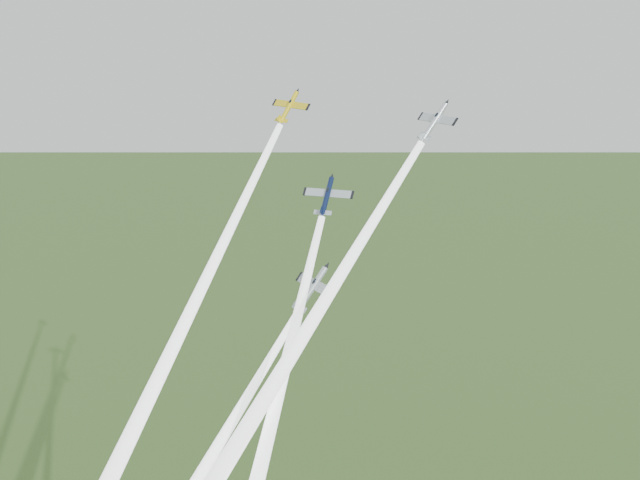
% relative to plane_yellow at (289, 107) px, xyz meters
% --- Properties ---
extents(plane_yellow, '(7.17, 5.04, 6.35)m').
position_rel_plane_yellow_xyz_m(plane_yellow, '(0.00, 0.00, 0.00)').
color(plane_yellow, yellow).
extents(smoke_trail_yellow, '(3.42, 46.75, 58.16)m').
position_rel_plane_yellow_xyz_m(smoke_trail_yellow, '(-0.35, -24.25, -30.74)').
color(smoke_trail_yellow, white).
extents(plane_navy, '(8.23, 7.06, 6.26)m').
position_rel_plane_yellow_xyz_m(plane_navy, '(12.12, -6.81, -10.95)').
color(plane_navy, '#0D183C').
extents(plane_silver_right, '(8.30, 6.95, 6.27)m').
position_rel_plane_yellow_xyz_m(plane_silver_right, '(25.77, -2.86, -0.73)').
color(plane_silver_right, silver).
extents(smoke_trail_silver_right, '(16.96, 40.90, 52.78)m').
position_rel_plane_yellow_xyz_m(smoke_trail_silver_right, '(18.29, -23.69, -28.78)').
color(smoke_trail_silver_right, white).
extents(plane_silver_low, '(10.35, 8.42, 7.99)m').
position_rel_plane_yellow_xyz_m(plane_silver_low, '(11.67, -9.46, -23.18)').
color(plane_silver_low, '#AAB2B8').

